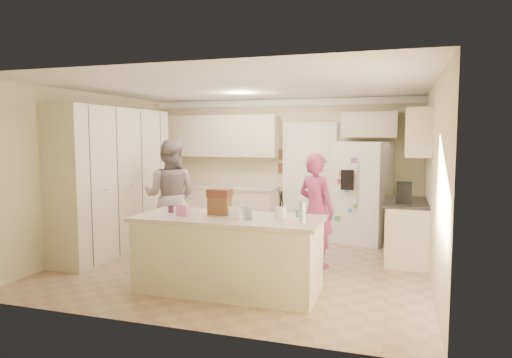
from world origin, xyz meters
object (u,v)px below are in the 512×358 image
(refrigerator, at_px, (362,192))
(island_base, at_px, (228,255))
(coffee_maker, at_px, (404,193))
(tissue_box, at_px, (183,210))
(dollhouse_body, at_px, (220,206))
(utensil_crock, at_px, (281,212))
(teen_girl, at_px, (316,210))
(teen_boy, at_px, (170,196))

(refrigerator, bearing_deg, island_base, -95.00)
(island_base, bearing_deg, coffee_maker, 42.83)
(tissue_box, height_order, dollhouse_body, dollhouse_body)
(utensil_crock, xyz_separation_m, teen_girl, (0.19, 1.35, -0.17))
(coffee_maker, xyz_separation_m, teen_boy, (-3.65, -0.38, -0.15))
(island_base, relative_size, utensil_crock, 14.67)
(coffee_maker, xyz_separation_m, teen_girl, (-1.21, -0.50, -0.24))
(utensil_crock, height_order, teen_girl, teen_girl)
(coffee_maker, height_order, teen_boy, teen_boy)
(utensil_crock, bearing_deg, coffee_maker, 52.88)
(refrigerator, xyz_separation_m, dollhouse_body, (-1.50, -3.03, 0.14))
(island_base, height_order, dollhouse_body, dollhouse_body)
(refrigerator, bearing_deg, teen_boy, -133.01)
(refrigerator, distance_m, dollhouse_body, 3.39)
(tissue_box, distance_m, teen_boy, 1.93)
(tissue_box, bearing_deg, teen_girl, 47.27)
(island_base, relative_size, tissue_box, 15.71)
(refrigerator, distance_m, tissue_box, 3.75)
(teen_boy, bearing_deg, dollhouse_body, 126.26)
(refrigerator, height_order, island_base, refrigerator)
(island_base, relative_size, teen_boy, 1.20)
(coffee_maker, xyz_separation_m, dollhouse_body, (-2.20, -1.80, -0.03))
(dollhouse_body, height_order, teen_girl, teen_girl)
(coffee_maker, relative_size, teen_boy, 0.16)
(coffee_maker, height_order, tissue_box, coffee_maker)
(refrigerator, distance_m, teen_boy, 3.36)
(coffee_maker, bearing_deg, teen_boy, -174.05)
(island_base, bearing_deg, teen_girl, 59.17)
(dollhouse_body, xyz_separation_m, teen_girl, (0.99, 1.30, -0.21))
(island_base, xyz_separation_m, teen_boy, (-1.60, 1.52, 0.48))
(teen_girl, bearing_deg, refrigerator, -78.55)
(island_base, height_order, tissue_box, tissue_box)
(utensil_crock, bearing_deg, teen_boy, 146.82)
(dollhouse_body, bearing_deg, teen_boy, 135.56)
(dollhouse_body, distance_m, teen_girl, 1.64)
(coffee_maker, bearing_deg, dollhouse_body, -140.71)
(coffee_maker, bearing_deg, island_base, -137.17)
(utensil_crock, height_order, teen_boy, teen_boy)
(refrigerator, relative_size, island_base, 0.82)
(coffee_maker, distance_m, utensil_crock, 2.32)
(island_base, height_order, teen_boy, teen_boy)
(island_base, xyz_separation_m, tissue_box, (-0.55, -0.10, 0.56))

